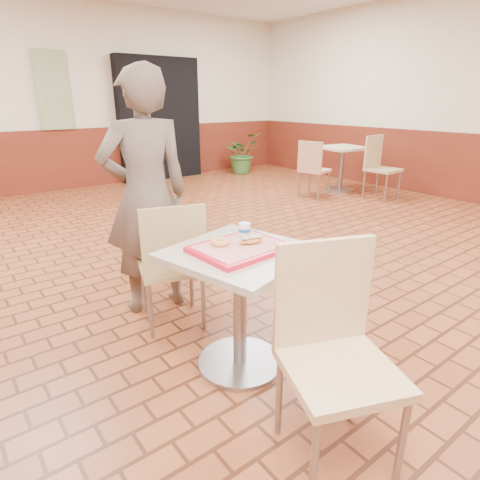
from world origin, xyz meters
TOP-DOWN VIEW (x-y plane):
  - room_shell at (0.00, 0.00)m, footprint 8.01×10.01m
  - wainscot_band at (0.00, 0.00)m, footprint 8.00×10.00m
  - corridor_doorway at (1.20, 4.88)m, footprint 1.60×0.22m
  - promo_poster at (-0.60, 4.94)m, footprint 0.50×0.03m
  - main_table at (-1.15, -0.68)m, footprint 0.68×0.68m
  - chair_main_front at (-1.19, -1.36)m, footprint 0.57×0.57m
  - chair_main_back at (-1.25, -0.07)m, footprint 0.51×0.51m
  - customer at (-1.23, 0.30)m, footprint 0.68×0.50m
  - serving_tray at (-1.15, -0.68)m, footprint 0.48×0.37m
  - ring_donut at (-1.23, -0.60)m, footprint 0.12×0.12m
  - long_john_donut at (-1.09, -0.69)m, footprint 0.14×0.09m
  - paper_cup at (-1.06, -0.59)m, footprint 0.07×0.07m
  - second_table at (3.07, 2.05)m, footprint 0.70×0.70m
  - chair_second_left at (2.32, 2.01)m, footprint 0.49×0.49m
  - chair_second_front at (3.11, 1.36)m, footprint 0.46×0.46m
  - potted_plant at (2.78, 4.40)m, footprint 0.82×0.73m

SIDE VIEW (x-z plane):
  - potted_plant at x=2.78m, z-range 0.00..0.82m
  - main_table at x=-1.15m, z-range 0.13..0.85m
  - chair_second_left at x=2.32m, z-range 0.05..0.93m
  - chair_main_back at x=-1.25m, z-range 0.05..0.93m
  - second_table at x=3.07m, z-range 0.13..0.86m
  - wainscot_band at x=0.00m, z-range 0.00..1.00m
  - chair_main_front at x=-1.19m, z-range 0.06..1.00m
  - chair_second_front at x=3.11m, z-range 0.06..1.01m
  - serving_tray at x=-1.15m, z-range 0.72..0.75m
  - ring_donut at x=-1.23m, z-range 0.75..0.78m
  - long_john_donut at x=-1.09m, z-range 0.75..0.79m
  - paper_cup at x=-1.06m, z-range 0.75..0.84m
  - customer at x=-1.23m, z-range 0.00..1.70m
  - corridor_doorway at x=1.20m, z-range 0.00..2.20m
  - room_shell at x=0.00m, z-range 0.00..3.00m
  - promo_poster at x=-0.60m, z-range 1.00..2.20m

